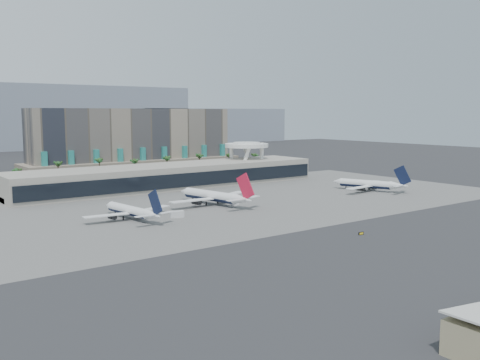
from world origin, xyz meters
TOP-DOWN VIEW (x-y plane):
  - ground at (0.00, 0.00)m, footprint 900.00×900.00m
  - apron_pad at (0.00, 55.00)m, footprint 260.00×130.00m
  - mountain_ridge at (27.88, 470.00)m, footprint 680.00×60.00m
  - hotel at (10.00, 174.41)m, footprint 140.00×30.00m
  - terminal at (0.00, 109.84)m, footprint 170.00×32.50m
  - saucer_structure at (55.00, 116.00)m, footprint 26.00×26.00m
  - palm_row at (7.00, 145.00)m, footprint 157.80×2.80m
  - airliner_left at (-54.87, 42.39)m, footprint 36.24×37.51m
  - airliner_centre at (-12.72, 50.55)m, footprint 42.45×44.09m
  - airliner_right at (73.59, 38.23)m, footprint 37.70×38.95m
  - service_vehicle_a at (-39.51, 35.24)m, footprint 5.61×3.82m
  - service_vehicle_b at (-6.08, 44.08)m, footprint 4.11×3.26m
  - taxiway_sign at (-6.01, -25.52)m, footprint 2.06×0.54m

SIDE VIEW (x-z plane):
  - ground at x=0.00m, z-range 0.00..0.00m
  - apron_pad at x=0.00m, z-range 0.00..0.06m
  - taxiway_sign at x=-6.01m, z-range 0.00..0.92m
  - service_vehicle_b at x=-6.08m, z-range 0.00..1.85m
  - service_vehicle_a at x=-39.51m, z-range 0.00..2.50m
  - airliner_left at x=-54.87m, z-range -3.22..9.76m
  - airliner_right at x=73.59m, z-range -3.48..10.56m
  - airliner_centre at x=-12.72m, z-range -3.80..11.54m
  - terminal at x=0.00m, z-range -0.73..13.77m
  - palm_row at x=7.00m, z-range 3.95..17.05m
  - hotel at x=10.00m, z-range -4.19..37.81m
  - saucer_structure at x=55.00m, z-range 7.51..29.40m
  - mountain_ridge at x=27.88m, z-range -5.11..64.89m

